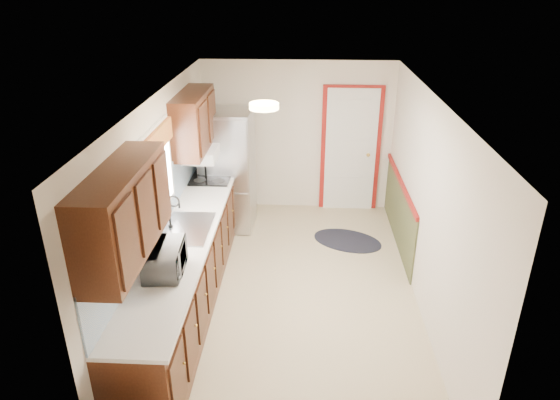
# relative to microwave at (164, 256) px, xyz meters

# --- Properties ---
(room_shell) EXTENTS (3.20, 5.20, 2.52)m
(room_shell) POSITION_rel_microwave_xyz_m (1.20, 1.10, 0.08)
(room_shell) COLOR #C1AF88
(room_shell) RESTS_ON ground
(kitchen_run) EXTENTS (0.63, 4.00, 2.20)m
(kitchen_run) POSITION_rel_microwave_xyz_m (-0.04, 0.81, -0.31)
(kitchen_run) COLOR #3A1A0D
(kitchen_run) RESTS_ON ground
(back_wall_trim) EXTENTS (1.12, 2.30, 2.08)m
(back_wall_trim) POSITION_rel_microwave_xyz_m (2.19, 3.31, -0.23)
(back_wall_trim) COLOR maroon
(back_wall_trim) RESTS_ON ground
(ceiling_fixture) EXTENTS (0.30, 0.30, 0.06)m
(ceiling_fixture) POSITION_rel_microwave_xyz_m (0.90, 0.90, 1.24)
(ceiling_fixture) COLOR #FFD88C
(ceiling_fixture) RESTS_ON room_shell
(microwave) EXTENTS (0.32, 0.54, 0.35)m
(microwave) POSITION_rel_microwave_xyz_m (0.00, 0.00, 0.00)
(microwave) COLOR white
(microwave) RESTS_ON kitchen_run
(refrigerator) EXTENTS (0.78, 0.77, 1.81)m
(refrigerator) POSITION_rel_microwave_xyz_m (0.18, 2.85, -0.21)
(refrigerator) COLOR #B7B7BC
(refrigerator) RESTS_ON ground
(rug) EXTENTS (1.18, 0.99, 0.01)m
(rug) POSITION_rel_microwave_xyz_m (1.97, 2.40, -1.11)
(rug) COLOR black
(rug) RESTS_ON ground
(cooktop) EXTENTS (0.55, 0.66, 0.02)m
(cooktop) POSITION_rel_microwave_xyz_m (0.01, 2.45, -0.17)
(cooktop) COLOR black
(cooktop) RESTS_ON kitchen_run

